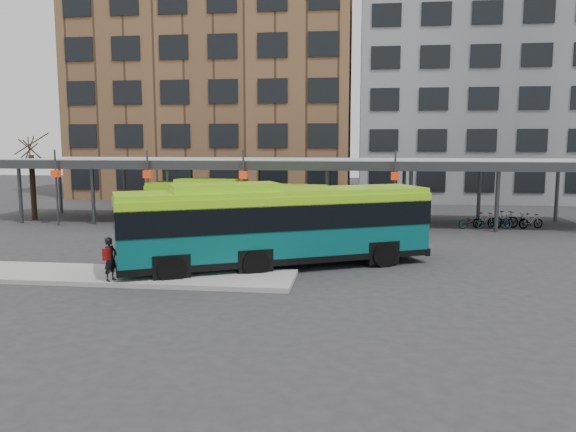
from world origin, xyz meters
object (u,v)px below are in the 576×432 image
Objects in this scene: bus_front at (276,224)px; pedestrian at (110,259)px; tree at (33,184)px; bus_rear at (234,204)px.

bus_front reaches higher than pedestrian.
tree is 20.67m from pedestrian.
bus_front is 10.67m from bus_rear.
tree is 3.44× the size of pedestrian.
bus_rear is 13.68m from pedestrian.
bus_rear is at bearing -10.18° from tree.
tree is at bearing 120.22° from bus_front.
bus_front is 7.99× the size of pedestrian.
pedestrian is at bearing -86.59° from bus_rear.
tree is 22.29m from bus_front.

